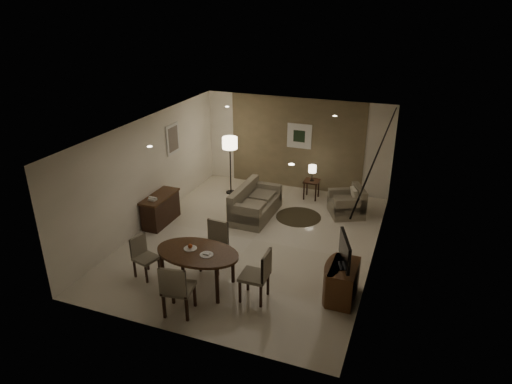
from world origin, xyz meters
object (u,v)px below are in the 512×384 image
at_px(tv_cabinet, 343,282).
at_px(dining_table, 198,269).
at_px(chair_right, 254,275).
at_px(floor_lamp, 230,166).
at_px(console_desk, 161,209).
at_px(armchair, 347,201).
at_px(side_table, 311,189).
at_px(chair_far, 213,247).
at_px(chair_near, 179,287).
at_px(chair_left, 146,258).
at_px(sofa, 256,202).

relative_size(tv_cabinet, dining_table, 0.54).
distance_m(chair_right, floor_lamp, 5.13).
height_order(console_desk, floor_lamp, floor_lamp).
bearing_deg(floor_lamp, armchair, -4.32).
distance_m(chair_right, side_table, 4.96).
distance_m(chair_far, chair_right, 1.34).
xyz_separation_m(chair_far, chair_right, (1.17, -0.66, 0.01)).
bearing_deg(dining_table, console_desk, 135.55).
bearing_deg(chair_near, dining_table, -95.77).
distance_m(tv_cabinet, chair_far, 2.74).
bearing_deg(chair_right, tv_cabinet, 110.56).
height_order(tv_cabinet, chair_left, chair_left).
xyz_separation_m(chair_near, chair_left, (-1.20, 0.78, -0.10)).
bearing_deg(tv_cabinet, chair_far, 178.84).
height_order(tv_cabinet, dining_table, dining_table).
xyz_separation_m(chair_near, floor_lamp, (-1.33, 5.35, 0.31)).
relative_size(tv_cabinet, chair_far, 0.88).
height_order(chair_far, floor_lamp, floor_lamp).
bearing_deg(console_desk, chair_far, -33.80).
distance_m(console_desk, floor_lamp, 2.58).
xyz_separation_m(console_desk, tv_cabinet, (4.89, -1.50, -0.03)).
xyz_separation_m(dining_table, chair_right, (1.17, 0.01, 0.12)).
bearing_deg(chair_left, dining_table, -71.78).
distance_m(sofa, side_table, 1.96).
distance_m(chair_far, floor_lamp, 4.05).
bearing_deg(chair_near, chair_left, -42.09).
xyz_separation_m(console_desk, side_table, (3.17, 2.84, -0.11)).
xyz_separation_m(chair_right, side_table, (-0.16, 4.95, -0.25)).
relative_size(chair_right, floor_lamp, 0.61).
height_order(side_table, floor_lamp, floor_lamp).
relative_size(tv_cabinet, sofa, 0.52).
distance_m(console_desk, chair_left, 2.40).
bearing_deg(armchair, sofa, -93.45).
bearing_deg(dining_table, chair_left, -176.87).
bearing_deg(console_desk, chair_right, -32.37).
xyz_separation_m(dining_table, chair_far, (-0.00, 0.68, 0.12)).
relative_size(chair_left, chair_right, 0.84).
relative_size(chair_near, chair_far, 1.04).
xyz_separation_m(dining_table, chair_left, (-1.16, -0.06, 0.04)).
height_order(chair_left, armchair, chair_left).
height_order(tv_cabinet, side_table, tv_cabinet).
bearing_deg(dining_table, sofa, 91.04).
bearing_deg(armchair, tv_cabinet, -16.89).
bearing_deg(chair_left, console_desk, 39.83).
height_order(console_desk, chair_left, chair_left).
bearing_deg(chair_far, side_table, 79.63).
distance_m(chair_far, sofa, 2.65).
bearing_deg(chair_near, floor_lamp, -85.08).
xyz_separation_m(chair_left, sofa, (1.09, 3.39, -0.03)).
xyz_separation_m(tv_cabinet, side_table, (-1.72, 4.34, -0.08)).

